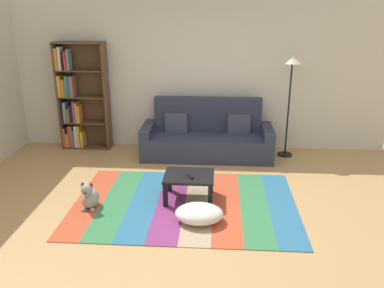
{
  "coord_description": "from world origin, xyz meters",
  "views": [
    {
      "loc": [
        0.34,
        -4.6,
        2.54
      ],
      "look_at": [
        -0.02,
        0.76,
        0.65
      ],
      "focal_mm": 37.03,
      "sensor_mm": 36.0,
      "label": 1
    }
  ],
  "objects_px": {
    "coffee_table": "(189,179)",
    "pouf": "(199,214)",
    "couch": "(207,137)",
    "standing_lamp": "(291,73)",
    "tv_remote": "(190,176)",
    "dog": "(90,197)",
    "bookshelf": "(77,101)"
  },
  "relations": [
    {
      "from": "coffee_table",
      "to": "standing_lamp",
      "type": "bearing_deg",
      "value": 49.06
    },
    {
      "from": "standing_lamp",
      "to": "coffee_table",
      "type": "bearing_deg",
      "value": -130.94
    },
    {
      "from": "couch",
      "to": "coffee_table",
      "type": "height_order",
      "value": "couch"
    },
    {
      "from": "tv_remote",
      "to": "standing_lamp",
      "type": "bearing_deg",
      "value": 25.34
    },
    {
      "from": "pouf",
      "to": "dog",
      "type": "bearing_deg",
      "value": 169.56
    },
    {
      "from": "dog",
      "to": "standing_lamp",
      "type": "xyz_separation_m",
      "value": [
        2.87,
        2.16,
        1.31
      ]
    },
    {
      "from": "pouf",
      "to": "standing_lamp",
      "type": "height_order",
      "value": "standing_lamp"
    },
    {
      "from": "bookshelf",
      "to": "pouf",
      "type": "relative_size",
      "value": 3.26
    },
    {
      "from": "coffee_table",
      "to": "tv_remote",
      "type": "distance_m",
      "value": 0.11
    },
    {
      "from": "bookshelf",
      "to": "coffee_table",
      "type": "xyz_separation_m",
      "value": [
        2.2,
        -2.01,
        -0.58
      ]
    },
    {
      "from": "couch",
      "to": "bookshelf",
      "type": "height_order",
      "value": "bookshelf"
    },
    {
      "from": "couch",
      "to": "pouf",
      "type": "height_order",
      "value": "couch"
    },
    {
      "from": "pouf",
      "to": "couch",
      "type": "bearing_deg",
      "value": 89.49
    },
    {
      "from": "couch",
      "to": "bookshelf",
      "type": "relative_size",
      "value": 1.16
    },
    {
      "from": "pouf",
      "to": "tv_remote",
      "type": "relative_size",
      "value": 3.96
    },
    {
      "from": "bookshelf",
      "to": "dog",
      "type": "bearing_deg",
      "value": -68.71
    },
    {
      "from": "standing_lamp",
      "to": "tv_remote",
      "type": "distance_m",
      "value": 2.69
    },
    {
      "from": "coffee_table",
      "to": "dog",
      "type": "height_order",
      "value": "dog"
    },
    {
      "from": "coffee_table",
      "to": "pouf",
      "type": "height_order",
      "value": "coffee_table"
    },
    {
      "from": "bookshelf",
      "to": "standing_lamp",
      "type": "xyz_separation_m",
      "value": [
        3.78,
        -0.18,
        0.59
      ]
    },
    {
      "from": "dog",
      "to": "tv_remote",
      "type": "relative_size",
      "value": 2.65
    },
    {
      "from": "standing_lamp",
      "to": "tv_remote",
      "type": "bearing_deg",
      "value": -129.45
    },
    {
      "from": "dog",
      "to": "standing_lamp",
      "type": "relative_size",
      "value": 0.22
    },
    {
      "from": "coffee_table",
      "to": "tv_remote",
      "type": "xyz_separation_m",
      "value": [
        0.02,
        -0.07,
        0.08
      ]
    },
    {
      "from": "couch",
      "to": "standing_lamp",
      "type": "height_order",
      "value": "standing_lamp"
    },
    {
      "from": "coffee_table",
      "to": "standing_lamp",
      "type": "relative_size",
      "value": 0.38
    },
    {
      "from": "couch",
      "to": "tv_remote",
      "type": "height_order",
      "value": "couch"
    },
    {
      "from": "coffee_table",
      "to": "pouf",
      "type": "bearing_deg",
      "value": -74.25
    },
    {
      "from": "standing_lamp",
      "to": "tv_remote",
      "type": "relative_size",
      "value": 11.78
    },
    {
      "from": "couch",
      "to": "pouf",
      "type": "bearing_deg",
      "value": -90.51
    },
    {
      "from": "standing_lamp",
      "to": "dog",
      "type": "bearing_deg",
      "value": -143.07
    },
    {
      "from": "pouf",
      "to": "tv_remote",
      "type": "height_order",
      "value": "tv_remote"
    }
  ]
}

